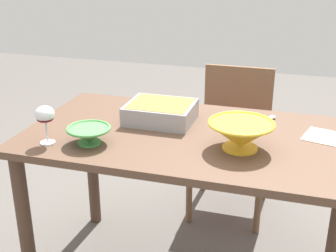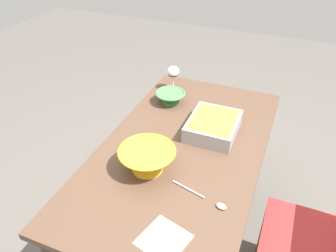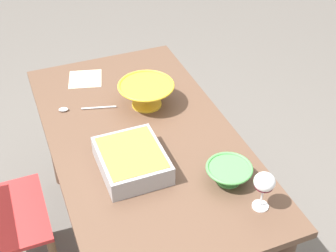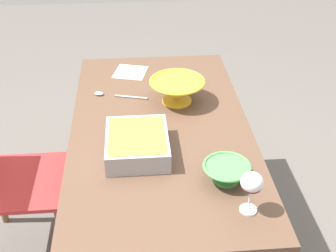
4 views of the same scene
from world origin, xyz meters
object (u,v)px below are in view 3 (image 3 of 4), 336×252
casserole_dish (132,160)px  small_bowl (229,173)px  wine_glass (264,184)px  mixing_bowl (146,94)px  napkin (85,79)px  serving_spoon (76,109)px  dining_table (144,154)px

casserole_dish → small_bowl: bearing=-121.8°
casserole_dish → small_bowl: casserole_dish is taller
wine_glass → mixing_bowl: wine_glass is taller
mixing_bowl → napkin: 0.39m
wine_glass → serving_spoon: bearing=30.4°
dining_table → mixing_bowl: mixing_bowl is taller
mixing_bowl → serving_spoon: mixing_bowl is taller
wine_glass → napkin: bearing=19.8°
dining_table → wine_glass: 0.64m
wine_glass → serving_spoon: size_ratio=0.61×
casserole_dish → mixing_bowl: bearing=-27.1°
mixing_bowl → napkin: bearing=33.7°
dining_table → serving_spoon: bearing=37.8°
dining_table → napkin: (0.53, 0.12, 0.11)m
mixing_bowl → small_bowl: size_ratio=1.46×
mixing_bowl → small_bowl: mixing_bowl is taller
dining_table → napkin: napkin is taller
serving_spoon → mixing_bowl: bearing=-104.1°
dining_table → casserole_dish: size_ratio=4.83×
serving_spoon → napkin: 0.26m
wine_glass → casserole_dish: size_ratio=0.54×
napkin → casserole_dish: bearing=-178.6°
wine_glass → serving_spoon: (0.83, 0.49, -0.11)m
casserole_dish → mixing_bowl: mixing_bowl is taller
serving_spoon → napkin: bearing=-22.5°
mixing_bowl → napkin: size_ratio=1.60×
serving_spoon → casserole_dish: bearing=-165.8°
mixing_bowl → wine_glass: bearing=-167.3°
small_bowl → casserole_dish: bearing=58.2°
mixing_bowl → serving_spoon: (0.08, 0.32, -0.06)m
wine_glass → small_bowl: (0.16, 0.05, -0.08)m
mixing_bowl → small_bowl: bearing=-168.2°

